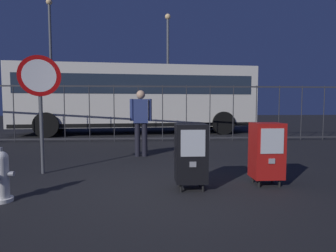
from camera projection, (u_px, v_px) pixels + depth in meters
ground_plane at (154, 190)px, 4.46m from camera, size 60.00×60.00×0.00m
fire_hydrant at (1, 176)px, 3.90m from camera, size 0.33×0.32×0.75m
newspaper_box_primary at (267, 150)px, 4.71m from camera, size 0.48×0.42×1.02m
newspaper_box_secondary at (191, 153)px, 4.46m from camera, size 0.48×0.42×1.02m
stop_sign at (40, 89)px, 5.39m from camera, size 0.71×0.31×2.23m
pedestrian at (141, 119)px, 7.28m from camera, size 0.55×0.22×1.67m
traffic_cone at (187, 143)px, 7.96m from camera, size 0.36×0.36×0.53m
fence_barrier at (151, 113)px, 10.28m from camera, size 18.03×0.04×2.00m
bus_near at (137, 96)px, 13.17m from camera, size 10.68×3.52×3.00m
street_light_near_left at (168, 62)px, 16.20m from camera, size 0.32×0.32×6.33m
street_light_near_right at (51, 54)px, 15.36m from camera, size 0.32×0.32×6.84m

